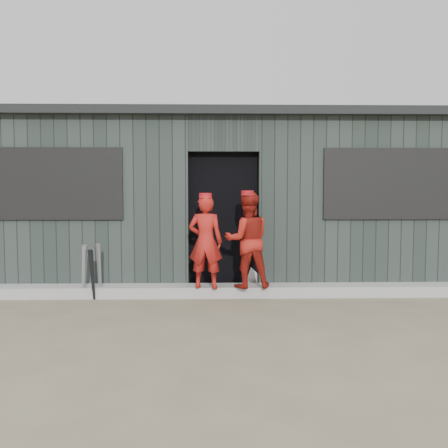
{
  "coord_description": "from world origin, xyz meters",
  "views": [
    {
      "loc": [
        -0.16,
        -4.98,
        1.47
      ],
      "look_at": [
        0.0,
        1.8,
        1.0
      ],
      "focal_mm": 40.0,
      "sensor_mm": 36.0,
      "label": 1
    }
  ],
  "objects_px": {
    "player_red_left": "(205,242)",
    "player_red_right": "(247,240)",
    "bat_left": "(84,272)",
    "dugout": "(222,200)",
    "bat_right": "(92,275)",
    "bat_mid": "(99,271)",
    "player_grey_back": "(252,247)"
  },
  "relations": [
    {
      "from": "player_red_left",
      "to": "player_red_right",
      "type": "relative_size",
      "value": 0.97
    },
    {
      "from": "bat_left",
      "to": "dugout",
      "type": "relative_size",
      "value": 0.09
    },
    {
      "from": "bat_left",
      "to": "bat_right",
      "type": "height_order",
      "value": "bat_left"
    },
    {
      "from": "bat_mid",
      "to": "bat_left",
      "type": "bearing_deg",
      "value": -156.21
    },
    {
      "from": "bat_left",
      "to": "player_grey_back",
      "type": "bearing_deg",
      "value": 16.91
    },
    {
      "from": "bat_mid",
      "to": "player_red_right",
      "type": "distance_m",
      "value": 2.03
    },
    {
      "from": "player_red_left",
      "to": "dugout",
      "type": "distance_m",
      "value": 1.95
    },
    {
      "from": "dugout",
      "to": "bat_left",
      "type": "bearing_deg",
      "value": -134.59
    },
    {
      "from": "bat_left",
      "to": "bat_mid",
      "type": "bearing_deg",
      "value": 23.79
    },
    {
      "from": "bat_mid",
      "to": "bat_right",
      "type": "distance_m",
      "value": 0.14
    },
    {
      "from": "player_red_right",
      "to": "player_grey_back",
      "type": "relative_size",
      "value": 1.03
    },
    {
      "from": "bat_left",
      "to": "player_red_right",
      "type": "distance_m",
      "value": 2.22
    },
    {
      "from": "bat_mid",
      "to": "player_grey_back",
      "type": "bearing_deg",
      "value": 16.26
    },
    {
      "from": "bat_right",
      "to": "dugout",
      "type": "height_order",
      "value": "dugout"
    },
    {
      "from": "bat_mid",
      "to": "bat_right",
      "type": "xyz_separation_m",
      "value": [
        -0.07,
        -0.12,
        -0.03
      ]
    },
    {
      "from": "player_red_left",
      "to": "dugout",
      "type": "xyz_separation_m",
      "value": [
        0.25,
        1.86,
        0.51
      ]
    },
    {
      "from": "bat_right",
      "to": "dugout",
      "type": "distance_m",
      "value": 2.77
    },
    {
      "from": "dugout",
      "to": "bat_right",
      "type": "bearing_deg",
      "value": -132.13
    },
    {
      "from": "player_red_right",
      "to": "player_grey_back",
      "type": "distance_m",
      "value": 0.67
    },
    {
      "from": "dugout",
      "to": "player_grey_back",
      "type": "bearing_deg",
      "value": -70.46
    },
    {
      "from": "player_red_right",
      "to": "dugout",
      "type": "distance_m",
      "value": 1.93
    },
    {
      "from": "player_red_left",
      "to": "bat_mid",
      "type": "bearing_deg",
      "value": 6.13
    },
    {
      "from": "bat_mid",
      "to": "player_grey_back",
      "type": "xyz_separation_m",
      "value": [
        2.1,
        0.61,
        0.25
      ]
    },
    {
      "from": "bat_left",
      "to": "player_red_right",
      "type": "relative_size",
      "value": 0.6
    },
    {
      "from": "bat_left",
      "to": "bat_right",
      "type": "distance_m",
      "value": 0.13
    },
    {
      "from": "bat_mid",
      "to": "dugout",
      "type": "distance_m",
      "value": 2.63
    },
    {
      "from": "bat_right",
      "to": "player_grey_back",
      "type": "bearing_deg",
      "value": 18.66
    },
    {
      "from": "player_red_right",
      "to": "bat_mid",
      "type": "bearing_deg",
      "value": -6.56
    },
    {
      "from": "player_grey_back",
      "to": "player_red_right",
      "type": "bearing_deg",
      "value": 89.38
    },
    {
      "from": "bat_left",
      "to": "player_red_right",
      "type": "xyz_separation_m",
      "value": [
        2.18,
        0.06,
        0.41
      ]
    },
    {
      "from": "bat_right",
      "to": "player_red_right",
      "type": "relative_size",
      "value": 0.54
    },
    {
      "from": "player_red_right",
      "to": "dugout",
      "type": "bearing_deg",
      "value": -86.24
    }
  ]
}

